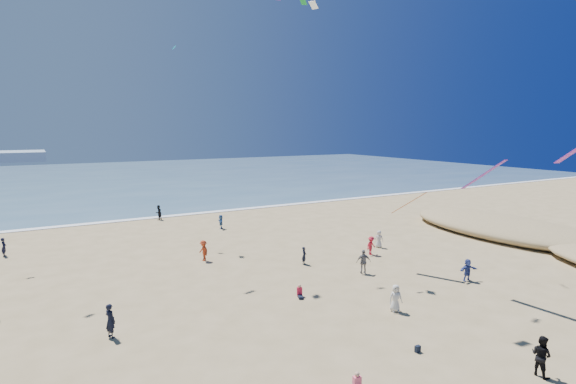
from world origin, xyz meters
TOP-DOWN VIEW (x-y plane):
  - ocean at (0.00, 95.00)m, footprint 220.00×100.00m
  - surf_line at (0.00, 45.00)m, footprint 220.00×1.20m
  - standing_flyers at (6.58, 16.43)m, footprint 31.08×48.55m
  - seated_group at (-0.03, 7.33)m, footprint 19.68×20.67m
  - navy_bag at (7.21, 4.05)m, footprint 0.28×0.18m
  - kites_aloft at (8.84, 13.96)m, footprint 39.25×42.30m

SIDE VIEW (x-z plane):
  - ocean at x=0.00m, z-range 0.00..0.06m
  - surf_line at x=0.00m, z-range 0.00..0.08m
  - navy_bag at x=7.21m, z-range 0.00..0.34m
  - seated_group at x=-0.03m, z-range 0.00..0.84m
  - standing_flyers at x=6.58m, z-range -0.08..1.79m
  - kites_aloft at x=8.84m, z-range 1.16..29.14m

